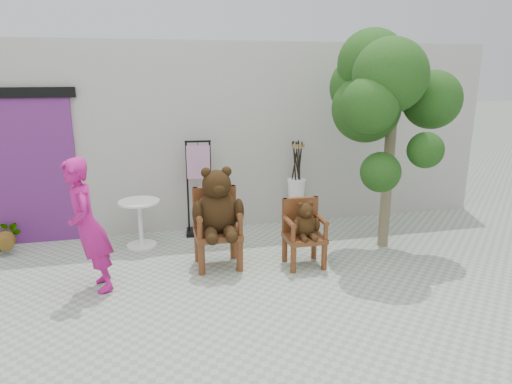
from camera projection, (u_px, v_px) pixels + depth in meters
ground_plane at (275, 297)px, 5.30m from camera, size 60.00×60.00×0.00m
back_wall at (227, 134)px, 7.82m from camera, size 9.00×1.00×3.00m
doorway at (33, 167)px, 6.75m from camera, size 1.40×0.11×2.33m
chair_big at (217, 212)px, 5.97m from camera, size 0.67×0.72×1.36m
chair_small at (304, 227)px, 6.07m from camera, size 0.51×0.48×0.90m
person at (88, 226)px, 5.28m from camera, size 0.51×0.66×1.61m
cafe_table at (140, 218)px, 6.74m from camera, size 0.60×0.60×0.70m
display_stand at (200, 199)px, 7.22m from camera, size 0.48×0.40×1.51m
stool_bucket at (296, 189)px, 7.57m from camera, size 0.32×0.32×1.45m
tree at (382, 91)px, 6.24m from camera, size 1.87×1.62×3.12m
potted_plant at (6, 237)px, 6.56m from camera, size 0.52×0.49×0.47m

